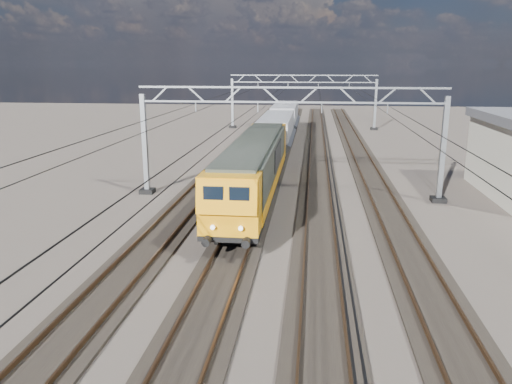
# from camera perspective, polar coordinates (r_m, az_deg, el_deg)

# --- Properties ---
(ground) EXTENTS (160.00, 160.00, 0.00)m
(ground) POSITION_cam_1_polar(r_m,az_deg,el_deg) (28.85, 3.27, -2.65)
(ground) COLOR #2C2621
(ground) RESTS_ON ground
(track_outer_west) EXTENTS (2.60, 140.00, 0.30)m
(track_outer_west) POSITION_cam_1_polar(r_m,az_deg,el_deg) (29.75, -8.35, -2.10)
(track_outer_west) COLOR black
(track_outer_west) RESTS_ON ground
(track_loco) EXTENTS (2.60, 140.00, 0.30)m
(track_loco) POSITION_cam_1_polar(r_m,az_deg,el_deg) (29.00, -0.68, -2.38)
(track_loco) COLOR black
(track_loco) RESTS_ON ground
(track_inner_east) EXTENTS (2.60, 140.00, 0.30)m
(track_inner_east) POSITION_cam_1_polar(r_m,az_deg,el_deg) (28.79, 7.25, -2.63)
(track_inner_east) COLOR black
(track_inner_east) RESTS_ON ground
(track_outer_east) EXTENTS (2.60, 140.00, 0.30)m
(track_outer_east) POSITION_cam_1_polar(r_m,az_deg,el_deg) (29.13, 15.15, -2.82)
(track_outer_east) COLOR black
(track_outer_east) RESTS_ON ground
(catenary_gantry_mid) EXTENTS (19.90, 0.90, 7.11)m
(catenary_gantry_mid) POSITION_cam_1_polar(r_m,az_deg,el_deg) (31.90, 3.80, 6.18)
(catenary_gantry_mid) COLOR #8D949A
(catenary_gantry_mid) RESTS_ON ground
(catenary_gantry_far) EXTENTS (19.90, 0.90, 7.11)m
(catenary_gantry_far) POSITION_cam_1_polar(r_m,az_deg,el_deg) (67.71, 5.37, 10.48)
(catenary_gantry_far) COLOR #8D949A
(catenary_gantry_far) RESTS_ON ground
(overhead_wires) EXTENTS (12.03, 140.00, 0.53)m
(overhead_wires) POSITION_cam_1_polar(r_m,az_deg,el_deg) (35.68, 4.18, 10.02)
(overhead_wires) COLOR black
(overhead_wires) RESTS_ON ground
(locomotive) EXTENTS (2.76, 21.10, 3.62)m
(locomotive) POSITION_cam_1_polar(r_m,az_deg,el_deg) (30.74, -0.13, 2.92)
(locomotive) COLOR black
(locomotive) RESTS_ON ground
(hopper_wagon_lead) EXTENTS (3.38, 13.00, 3.25)m
(hopper_wagon_lead) POSITION_cam_1_polar(r_m,az_deg,el_deg) (48.15, 2.35, 6.97)
(hopper_wagon_lead) COLOR black
(hopper_wagon_lead) RESTS_ON ground
(hopper_wagon_mid) EXTENTS (3.38, 13.00, 3.25)m
(hopper_wagon_mid) POSITION_cam_1_polar(r_m,az_deg,el_deg) (62.23, 3.35, 8.64)
(hopper_wagon_mid) COLOR black
(hopper_wagon_mid) RESTS_ON ground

